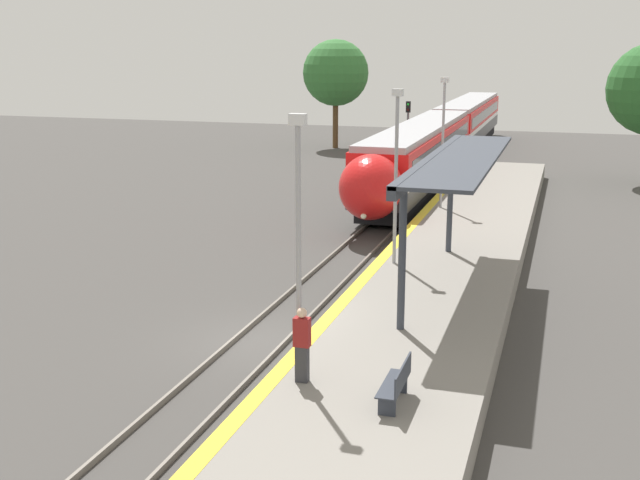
# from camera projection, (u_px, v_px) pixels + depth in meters

# --- Properties ---
(ground_plane) EXTENTS (120.00, 120.00, 0.00)m
(ground_plane) POSITION_uv_depth(u_px,v_px,m) (262.00, 341.00, 22.57)
(ground_plane) COLOR #423F3D
(rail_left) EXTENTS (0.08, 90.00, 0.15)m
(rail_left) POSITION_uv_depth(u_px,v_px,m) (238.00, 336.00, 22.76)
(rail_left) COLOR slate
(rail_left) RESTS_ON ground_plane
(rail_right) EXTENTS (0.08, 90.00, 0.15)m
(rail_right) POSITION_uv_depth(u_px,v_px,m) (286.00, 341.00, 22.34)
(rail_right) COLOR slate
(rail_right) RESTS_ON ground_plane
(train) EXTENTS (2.81, 45.16, 3.84)m
(train) POSITION_uv_depth(u_px,v_px,m) (446.00, 136.00, 53.39)
(train) COLOR black
(train) RESTS_ON ground_plane
(platform_right) EXTENTS (4.81, 64.00, 0.87)m
(platform_right) POSITION_uv_depth(u_px,v_px,m) (407.00, 342.00, 21.28)
(platform_right) COLOR gray
(platform_right) RESTS_ON ground_plane
(platform_bench) EXTENTS (0.44, 1.55, 0.89)m
(platform_bench) POSITION_uv_depth(u_px,v_px,m) (397.00, 383.00, 16.53)
(platform_bench) COLOR #2D333D
(platform_bench) RESTS_ON platform_right
(person_waiting) EXTENTS (0.36, 0.22, 1.71)m
(person_waiting) POSITION_uv_depth(u_px,v_px,m) (302.00, 344.00, 17.56)
(person_waiting) COLOR #333338
(person_waiting) RESTS_ON platform_right
(railway_signal) EXTENTS (0.28, 0.28, 4.64)m
(railway_signal) POSITION_uv_depth(u_px,v_px,m) (408.00, 130.00, 51.12)
(railway_signal) COLOR #59595E
(railway_signal) RESTS_ON ground_plane
(lamppost_near) EXTENTS (0.36, 0.20, 5.87)m
(lamppost_near) POSITION_uv_depth(u_px,v_px,m) (298.00, 232.00, 17.28)
(lamppost_near) COLOR #9E9EA3
(lamppost_near) RESTS_ON platform_right
(lamppost_mid) EXTENTS (0.36, 0.20, 5.87)m
(lamppost_mid) POSITION_uv_depth(u_px,v_px,m) (396.00, 166.00, 26.64)
(lamppost_mid) COLOR #9E9EA3
(lamppost_mid) RESTS_ON platform_right
(lamppost_far) EXTENTS (0.36, 0.20, 5.87)m
(lamppost_far) POSITION_uv_depth(u_px,v_px,m) (443.00, 135.00, 36.01)
(lamppost_far) COLOR #9E9EA3
(lamppost_far) RESTS_ON platform_right
(station_canopy) EXTENTS (2.02, 11.50, 4.05)m
(station_canopy) POSITION_uv_depth(u_px,v_px,m) (451.00, 165.00, 23.95)
(station_canopy) COLOR #333842
(station_canopy) RESTS_ON platform_right
(background_tree_left) EXTENTS (5.22, 5.22, 8.57)m
(background_tree_left) POSITION_uv_depth(u_px,v_px,m) (336.00, 73.00, 63.50)
(background_tree_left) COLOR brown
(background_tree_left) RESTS_ON ground_plane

